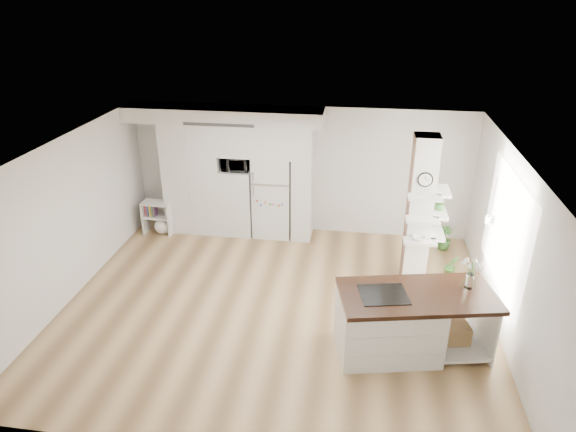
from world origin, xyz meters
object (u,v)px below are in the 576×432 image
Objects in this scene: kitchen_island at (397,322)px; floor_plant_a at (451,266)px; refrigerator at (273,196)px; bookshelf at (159,220)px.

kitchen_island is 5.22× the size of floor_plant_a.
refrigerator reaches higher than kitchen_island.
refrigerator is 3.80m from floor_plant_a.
bookshelf is at bearing 171.14° from floor_plant_a.
bookshelf reaches higher than floor_plant_a.
refrigerator reaches higher than bookshelf.
bookshelf is at bearing 134.44° from kitchen_island.
refrigerator reaches higher than floor_plant_a.
kitchen_island reaches higher than floor_plant_a.
kitchen_island is 3.26× the size of bookshelf.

